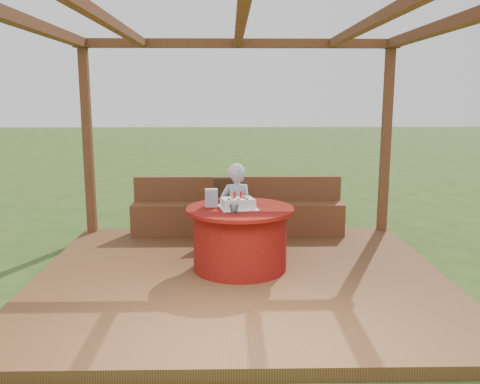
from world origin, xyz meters
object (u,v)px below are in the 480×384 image
Objects in this scene: chair at (229,207)px; gift_bag at (211,198)px; elderly_woman at (236,206)px; drinking_glass at (234,209)px; bench at (238,215)px; birthday_cake at (238,203)px; table at (240,238)px.

chair is 1.18m from gift_bag.
drinking_glass is at bearing -92.14° from elderly_woman.
elderly_woman is (-0.03, -0.81, 0.31)m from bench.
gift_bag is 0.44m from drinking_glass.
chair is 1.22m from birthday_cake.
elderly_woman is 5.51× the size of gift_bag.
table is 0.40m from birthday_cake.
birthday_cake is at bearing 80.83° from drinking_glass.
gift_bag reaches higher than bench.
drinking_glass is at bearing -87.96° from chair.
gift_bag reaches higher than table.
elderly_woman is at bearing 92.50° from table.
table is 1.43× the size of chair.
table is 5.96× the size of gift_bag.
bench is at bearing 74.15° from gift_bag.
drinking_glass is at bearing -57.69° from gift_bag.
birthday_cake is 0.31m from gift_bag.
bench is at bearing 87.66° from elderly_woman.
birthday_cake is 2.33× the size of gift_bag.
birthday_cake is at bearing -90.93° from bench.
drinking_glass is (-0.05, -0.28, -0.01)m from birthday_cake.
drinking_glass reaches higher than bench.
table is at bearing -84.14° from chair.
table is 11.65× the size of drinking_glass.
chair is 1.79× the size of birthday_cake.
gift_bag is at bearing 125.65° from drinking_glass.
birthday_cake is (0.10, -1.18, 0.30)m from chair.
elderly_woman reaches higher than chair.
chair is (-0.12, 1.18, 0.10)m from table.
elderly_woman is at bearing 90.66° from birthday_cake.
table is 0.50m from drinking_glass.
bench is 28.83× the size of drinking_glass.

